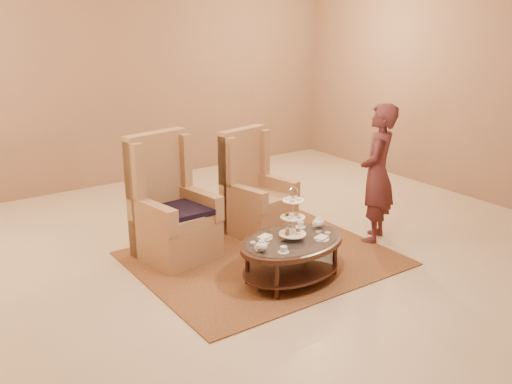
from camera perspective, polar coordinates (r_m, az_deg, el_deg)
ground at (r=6.26m, az=0.89°, el=-7.77°), size 8.00×8.00×0.00m
ceiling at (r=6.26m, az=0.89°, el=-7.77°), size 8.00×8.00×0.02m
wall_back at (r=9.24m, az=-13.94°, el=11.44°), size 8.00×0.04×3.50m
wall_right at (r=8.67m, az=23.37°, el=10.11°), size 0.04×8.00×3.50m
rug at (r=6.51m, az=0.69°, el=-6.65°), size 2.75×2.29×0.01m
tea_table at (r=5.91m, az=3.64°, el=-5.49°), size 1.31×0.97×1.02m
armchair_left at (r=6.51m, az=-8.53°, el=-2.40°), size 0.88×0.90×1.41m
armchair_right at (r=7.13m, az=-0.21°, el=-0.68°), size 0.84×0.86×1.30m
person at (r=6.92m, az=12.03°, el=1.79°), size 0.73×0.67×1.68m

